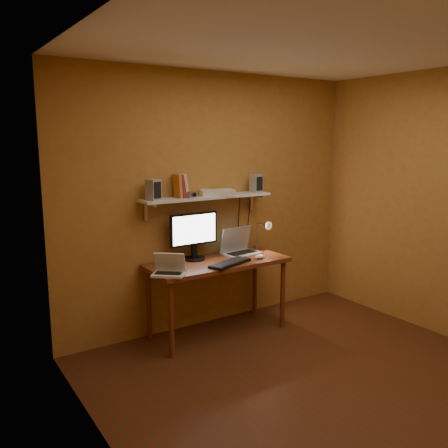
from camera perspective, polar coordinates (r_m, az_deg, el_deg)
room at (r=3.67m, az=12.11°, el=-0.01°), size 3.44×3.24×2.64m
desk at (r=4.70m, az=-0.76°, el=-5.46°), size 1.40×0.60×0.75m
wall_shelf at (r=4.72m, az=-2.04°, el=3.22°), size 1.40×0.25×0.21m
monitor at (r=4.67m, az=-3.64°, el=-1.15°), size 0.52×0.22×0.47m
laptop at (r=4.94m, az=1.82°, el=-2.78°), size 0.41×0.32×0.28m
netbook at (r=4.23m, az=-6.63°, el=-5.36°), size 0.34×0.33×0.20m
keyboard at (r=4.54m, az=0.74°, el=-4.74°), size 0.50×0.30×0.03m
mouse at (r=4.77m, az=4.36°, el=-3.93°), size 0.11×0.07×0.04m
desk_lamp at (r=5.10m, az=4.75°, el=-0.83°), size 0.09×0.23×0.38m
speaker_left at (r=4.42m, az=-8.51°, el=4.10°), size 0.14×0.14×0.19m
speaker_right at (r=5.04m, az=3.88°, el=4.91°), size 0.11×0.11×0.19m
books at (r=4.58m, az=-5.25°, el=4.60°), size 0.12×0.16×0.23m
shelf_camera at (r=4.55m, az=-3.74°, el=3.56°), size 0.11×0.06×0.07m
router at (r=4.76m, az=-0.84°, el=3.81°), size 0.39×0.32×0.06m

